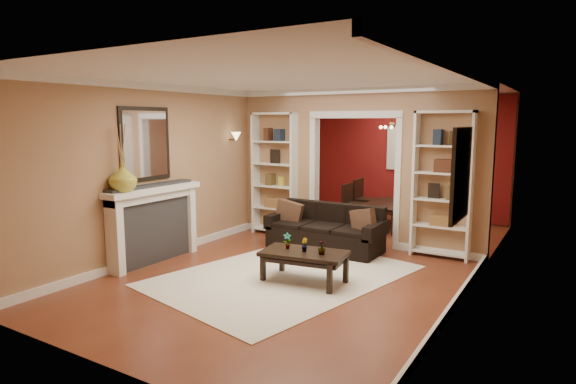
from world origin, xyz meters
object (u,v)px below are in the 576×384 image
Objects in this scene: sofa at (325,228)px; coffee_table at (304,267)px; fireplace at (155,225)px; dining_table at (389,215)px; bookshelf_left at (275,174)px; bookshelf_right at (443,185)px.

coffee_table is at bearing -72.76° from sofa.
fireplace is (-2.39, -0.36, 0.37)m from coffee_table.
dining_table is (2.23, 4.16, -0.33)m from fireplace.
coffee_table is 2.44m from fireplace.
bookshelf_left is 2.65m from fireplace.
coffee_table is 3.00m from bookshelf_left.
bookshelf_left is at bearing 180.00° from bookshelf_right.
bookshelf_left is at bearing 77.95° from fireplace.
sofa is at bearing 98.87° from coffee_table.
bookshelf_right is 1.59× the size of dining_table.
fireplace reaches higher than sofa.
fireplace is 1.18× the size of dining_table.
coffee_table is at bearing -119.91° from bookshelf_right.
coffee_table is at bearing -49.58° from bookshelf_left.
bookshelf_right reaches higher than dining_table.
bookshelf_right is at bearing -139.14° from dining_table.
coffee_table is at bearing -177.55° from dining_table.
dining_table is at bearing 44.07° from bookshelf_left.
dining_table is (-1.41, 1.63, -0.90)m from bookshelf_right.
fireplace is at bearing -145.20° from bookshelf_right.
bookshelf_right reaches higher than coffee_table.
fireplace is at bearing 151.85° from dining_table.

